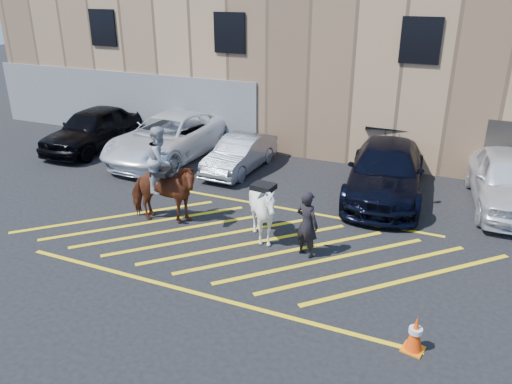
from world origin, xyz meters
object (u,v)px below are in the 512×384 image
at_px(car_black_suv, 93,128).
at_px(saddled_white, 263,211).
at_px(car_white_pickup, 170,137).
at_px(handler, 307,224).
at_px(car_white_suv, 509,180).
at_px(mounted_bay, 162,185).
at_px(traffic_cone, 415,334).
at_px(car_silver_sedan, 240,154).
at_px(car_blue_suv, 386,171).

xyz_separation_m(car_black_suv, saddled_white, (9.55, -4.72, 0.04)).
distance_m(car_white_pickup, handler, 8.93).
bearing_deg(handler, car_white_suv, -111.89).
xyz_separation_m(handler, mounted_bay, (-4.30, 0.18, 0.27)).
height_order(car_black_suv, car_white_pickup, car_black_suv).
bearing_deg(mounted_bay, traffic_cone, -20.85).
bearing_deg(car_silver_sedan, car_white_pickup, 177.96).
relative_size(car_silver_sedan, car_blue_suv, 0.68).
distance_m(car_white_suv, saddled_white, 7.76).
bearing_deg(car_blue_suv, saddled_white, -123.37).
bearing_deg(traffic_cone, saddled_white, 146.35).
height_order(mounted_bay, saddled_white, mounted_bay).
bearing_deg(car_white_pickup, saddled_white, -37.11).
distance_m(car_silver_sedan, handler, 6.46).
bearing_deg(saddled_white, mounted_bay, -179.20).
relative_size(car_black_suv, car_blue_suv, 0.88).
relative_size(car_white_suv, traffic_cone, 6.90).
bearing_deg(car_black_suv, car_blue_suv, -2.96).
distance_m(car_silver_sedan, saddled_white, 5.55).
bearing_deg(saddled_white, car_white_suv, 40.45).
bearing_deg(car_white_suv, saddled_white, -146.58).
bearing_deg(mounted_bay, car_white_suv, 29.58).
distance_m(car_black_suv, car_white_suv, 15.46).
relative_size(car_white_suv, saddled_white, 2.87).
distance_m(car_black_suv, mounted_bay, 8.07).
xyz_separation_m(mounted_bay, saddled_white, (3.04, 0.04, -0.25)).
xyz_separation_m(car_silver_sedan, saddled_white, (2.90, -4.72, 0.25)).
xyz_separation_m(car_silver_sedan, car_blue_suv, (5.24, -0.21, 0.19)).
bearing_deg(car_blue_suv, mounted_bay, -145.72).
relative_size(car_black_suv, traffic_cone, 6.81).
relative_size(car_blue_suv, saddled_white, 3.21).
height_order(car_white_pickup, car_blue_suv, car_white_pickup).
height_order(car_silver_sedan, saddled_white, saddled_white).
bearing_deg(car_silver_sedan, car_blue_suv, -0.27).
distance_m(car_black_suv, handler, 11.88).
xyz_separation_m(saddled_white, traffic_cone, (4.21, -2.80, -0.52)).
height_order(car_black_suv, handler, handler).
relative_size(car_white_pickup, car_white_suv, 1.19).
xyz_separation_m(car_blue_suv, car_white_suv, (3.57, 0.53, 0.04)).
xyz_separation_m(car_blue_suv, mounted_bay, (-5.38, -4.55, 0.32)).
xyz_separation_m(car_white_pickup, car_white_suv, (11.93, 0.09, 0.02)).
bearing_deg(mounted_bay, car_black_suv, 143.78).
bearing_deg(handler, car_blue_suv, -83.28).
distance_m(mounted_bay, saddled_white, 3.05).
distance_m(car_white_pickup, saddled_white, 7.79).
height_order(car_blue_suv, traffic_cone, car_blue_suv).
relative_size(handler, saddled_white, 0.98).
relative_size(car_silver_sedan, saddled_white, 2.18).
distance_m(car_black_suv, saddled_white, 10.65).
distance_m(car_white_pickup, mounted_bay, 5.82).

